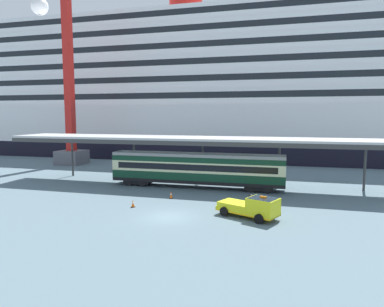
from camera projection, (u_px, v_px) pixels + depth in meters
name	position (u px, v px, depth m)	size (l,w,h in m)	color
ground_plane	(168.00, 217.00, 29.42)	(400.00, 400.00, 0.00)	slate
cruise_ship	(181.00, 95.00, 75.67)	(125.06, 25.84, 37.82)	black
platform_canopy	(197.00, 139.00, 41.07)	(47.41, 6.29, 5.98)	#B3B3B3
train_carriage	(196.00, 168.00, 41.06)	(20.57, 2.81, 4.11)	black
service_truck	(253.00, 207.00, 28.90)	(5.57, 3.98, 2.02)	yellow
traffic_cone_near	(133.00, 204.00, 32.45)	(0.36, 0.36, 0.71)	black
traffic_cone_mid	(171.00, 195.00, 35.86)	(0.36, 0.36, 0.77)	black
dockside_crane	(74.00, 67.00, 58.89)	(16.97, 4.40, 56.10)	#595960
quay_bollard	(251.00, 199.00, 33.60)	(0.48, 0.48, 0.96)	black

